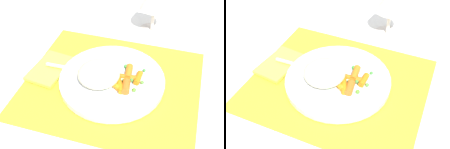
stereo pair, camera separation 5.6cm
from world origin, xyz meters
The scene contains 8 objects.
ground_plane centered at (0.00, 0.00, 0.00)m, with size 2.40×2.40×0.00m, color white.
placemat centered at (0.00, 0.00, 0.00)m, with size 0.41×0.35×0.01m, color gold.
plate centered at (0.00, 0.00, 0.01)m, with size 0.25×0.25×0.02m, color white.
rice_mound centered at (-0.03, -0.02, 0.04)m, with size 0.10×0.10×0.04m, color beige.
carrot_portion centered at (0.03, -0.01, 0.03)m, with size 0.08×0.09×0.02m.
pea_scatter centered at (0.03, 0.00, 0.03)m, with size 0.09×0.09×0.01m.
fork centered at (-0.04, 0.00, 0.02)m, with size 0.20×0.02×0.01m.
napkin centered at (-0.16, 0.00, 0.01)m, with size 0.08×0.12×0.01m, color #EAE54C.
Camera 1 is at (0.14, -0.46, 0.47)m, focal length 45.26 mm.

